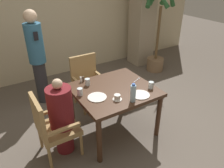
{
  "coord_description": "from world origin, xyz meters",
  "views": [
    {
      "loc": [
        -1.44,
        -2.28,
        2.29
      ],
      "look_at": [
        0.0,
        0.05,
        0.8
      ],
      "focal_mm": 35.0,
      "sensor_mm": 36.0,
      "label": 1
    }
  ],
  "objects_px": {
    "chair_far_side": "(87,80)",
    "plate_main_left": "(140,95)",
    "water_bottle": "(133,93)",
    "diner_in_left_chair": "(62,116)",
    "glass_tall_mid": "(87,82)",
    "glass_tall_far": "(151,85)",
    "standing_host": "(37,56)",
    "glass_tall_near": "(80,92)",
    "teacup_with_saucer": "(117,97)",
    "potted_palm": "(157,37)",
    "plate_main_right": "(97,97)",
    "chair_left_side": "(52,125)"
  },
  "relations": [
    {
      "from": "chair_far_side",
      "to": "plate_main_left",
      "type": "height_order",
      "value": "chair_far_side"
    },
    {
      "from": "water_bottle",
      "to": "diner_in_left_chair",
      "type": "bearing_deg",
      "value": 154.15
    },
    {
      "from": "glass_tall_mid",
      "to": "diner_in_left_chair",
      "type": "bearing_deg",
      "value": -151.28
    },
    {
      "from": "glass_tall_mid",
      "to": "glass_tall_far",
      "type": "distance_m",
      "value": 0.92
    },
    {
      "from": "standing_host",
      "to": "glass_tall_near",
      "type": "distance_m",
      "value": 1.35
    },
    {
      "from": "teacup_with_saucer",
      "to": "glass_tall_far",
      "type": "distance_m",
      "value": 0.57
    },
    {
      "from": "glass_tall_mid",
      "to": "glass_tall_far",
      "type": "bearing_deg",
      "value": -37.64
    },
    {
      "from": "water_bottle",
      "to": "glass_tall_near",
      "type": "distance_m",
      "value": 0.72
    },
    {
      "from": "chair_far_side",
      "to": "potted_palm",
      "type": "relative_size",
      "value": 0.43
    },
    {
      "from": "standing_host",
      "to": "water_bottle",
      "type": "distance_m",
      "value": 1.96
    },
    {
      "from": "chair_far_side",
      "to": "water_bottle",
      "type": "bearing_deg",
      "value": -88.45
    },
    {
      "from": "diner_in_left_chair",
      "to": "glass_tall_far",
      "type": "xyz_separation_m",
      "value": [
        1.25,
        -0.27,
        0.23
      ]
    },
    {
      "from": "glass_tall_mid",
      "to": "plate_main_left",
      "type": "bearing_deg",
      "value": -52.52
    },
    {
      "from": "plate_main_left",
      "to": "plate_main_right",
      "type": "distance_m",
      "value": 0.58
    },
    {
      "from": "chair_far_side",
      "to": "potted_palm",
      "type": "distance_m",
      "value": 2.13
    },
    {
      "from": "teacup_with_saucer",
      "to": "glass_tall_mid",
      "type": "height_order",
      "value": "glass_tall_mid"
    },
    {
      "from": "chair_left_side",
      "to": "potted_palm",
      "type": "height_order",
      "value": "potted_palm"
    },
    {
      "from": "plate_main_left",
      "to": "plate_main_right",
      "type": "xyz_separation_m",
      "value": [
        -0.53,
        0.25,
        0.0
      ]
    },
    {
      "from": "standing_host",
      "to": "plate_main_right",
      "type": "xyz_separation_m",
      "value": [
        0.37,
        -1.51,
        -0.16
      ]
    },
    {
      "from": "glass_tall_near",
      "to": "standing_host",
      "type": "bearing_deg",
      "value": 98.67
    },
    {
      "from": "plate_main_right",
      "to": "water_bottle",
      "type": "height_order",
      "value": "water_bottle"
    },
    {
      "from": "plate_main_left",
      "to": "teacup_with_saucer",
      "type": "distance_m",
      "value": 0.33
    },
    {
      "from": "potted_palm",
      "to": "glass_tall_mid",
      "type": "relative_size",
      "value": 20.81
    },
    {
      "from": "potted_palm",
      "to": "glass_tall_near",
      "type": "bearing_deg",
      "value": -153.13
    },
    {
      "from": "standing_host",
      "to": "water_bottle",
      "type": "relative_size",
      "value": 6.61
    },
    {
      "from": "chair_left_side",
      "to": "potted_palm",
      "type": "xyz_separation_m",
      "value": [
        2.98,
        1.37,
        0.35
      ]
    },
    {
      "from": "chair_left_side",
      "to": "glass_tall_mid",
      "type": "height_order",
      "value": "chair_left_side"
    },
    {
      "from": "chair_left_side",
      "to": "teacup_with_saucer",
      "type": "height_order",
      "value": "chair_left_side"
    },
    {
      "from": "chair_far_side",
      "to": "plate_main_left",
      "type": "distance_m",
      "value": 1.28
    },
    {
      "from": "potted_palm",
      "to": "plate_main_right",
      "type": "bearing_deg",
      "value": -148.3
    },
    {
      "from": "chair_left_side",
      "to": "diner_in_left_chair",
      "type": "bearing_deg",
      "value": 0.0
    },
    {
      "from": "potted_palm",
      "to": "water_bottle",
      "type": "xyz_separation_m",
      "value": [
        -2.01,
        -1.77,
        0.03
      ]
    },
    {
      "from": "diner_in_left_chair",
      "to": "plate_main_left",
      "type": "bearing_deg",
      "value": -18.66
    },
    {
      "from": "glass_tall_far",
      "to": "water_bottle",
      "type": "bearing_deg",
      "value": -162.31
    },
    {
      "from": "chair_left_side",
      "to": "standing_host",
      "type": "distance_m",
      "value": 1.5
    },
    {
      "from": "chair_left_side",
      "to": "glass_tall_near",
      "type": "height_order",
      "value": "chair_left_side"
    },
    {
      "from": "glass_tall_near",
      "to": "glass_tall_far",
      "type": "distance_m",
      "value": 1.0
    },
    {
      "from": "teacup_with_saucer",
      "to": "glass_tall_mid",
      "type": "relative_size",
      "value": 1.21
    },
    {
      "from": "plate_main_left",
      "to": "water_bottle",
      "type": "relative_size",
      "value": 1.0
    },
    {
      "from": "diner_in_left_chair",
      "to": "potted_palm",
      "type": "xyz_separation_m",
      "value": [
        2.84,
        1.37,
        0.27
      ]
    },
    {
      "from": "diner_in_left_chair",
      "to": "standing_host",
      "type": "height_order",
      "value": "standing_host"
    },
    {
      "from": "water_bottle",
      "to": "chair_far_side",
      "type": "bearing_deg",
      "value": 91.55
    },
    {
      "from": "plate_main_left",
      "to": "glass_tall_far",
      "type": "bearing_deg",
      "value": 15.95
    },
    {
      "from": "chair_left_side",
      "to": "potted_palm",
      "type": "distance_m",
      "value": 3.3
    },
    {
      "from": "teacup_with_saucer",
      "to": "diner_in_left_chair",
      "type": "bearing_deg",
      "value": 158.58
    },
    {
      "from": "plate_main_right",
      "to": "teacup_with_saucer",
      "type": "bearing_deg",
      "value": -41.55
    },
    {
      "from": "standing_host",
      "to": "glass_tall_mid",
      "type": "xyz_separation_m",
      "value": [
        0.41,
        -1.13,
        -0.11
      ]
    },
    {
      "from": "glass_tall_near",
      "to": "glass_tall_far",
      "type": "bearing_deg",
      "value": -21.11
    },
    {
      "from": "glass_tall_mid",
      "to": "plate_main_right",
      "type": "bearing_deg",
      "value": -96.73
    },
    {
      "from": "chair_far_side",
      "to": "glass_tall_mid",
      "type": "xyz_separation_m",
      "value": [
        -0.27,
        -0.6,
        0.31
      ]
    }
  ]
}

